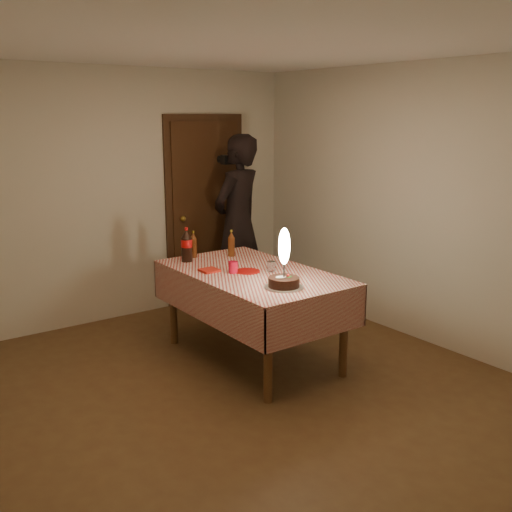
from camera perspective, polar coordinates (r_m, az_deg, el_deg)
name	(u,v)px	position (r m, az deg, el deg)	size (l,w,h in m)	color
ground	(246,390)	(4.85, -0.93, -12.66)	(4.00, 4.50, 0.01)	brown
room_shell	(243,180)	(4.46, -1.21, 7.27)	(4.04, 4.54, 2.62)	beige
dining_table	(253,283)	(5.19, -0.32, -2.62)	(1.02, 1.72, 0.80)	brown
birthday_cake	(284,271)	(4.67, 2.68, -1.42)	(0.31, 0.31, 0.47)	white
red_plate	(247,271)	(5.16, -0.84, -1.46)	(0.22, 0.22, 0.01)	#AD0F0C
red_cup	(233,267)	(5.11, -2.20, -1.07)	(0.08, 0.08, 0.10)	red
clear_cup	(271,267)	(5.15, 1.48, -1.01)	(0.07, 0.07, 0.09)	white
napkin_stack	(209,270)	(5.18, -4.47, -1.36)	(0.15, 0.15, 0.02)	#AE1F13
cola_bottle	(187,245)	(5.52, -6.62, 1.04)	(0.10, 0.10, 0.32)	black
amber_bottle_left	(193,245)	(5.67, -5.97, 1.04)	(0.06, 0.06, 0.26)	#52250E
amber_bottle_right	(231,244)	(5.70, -2.37, 1.15)	(0.06, 0.06, 0.26)	#52250E
photographer	(238,222)	(6.63, -1.75, 3.25)	(0.82, 0.67, 1.92)	black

